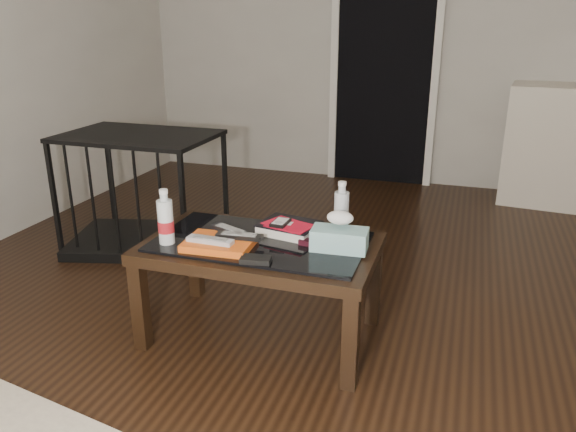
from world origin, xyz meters
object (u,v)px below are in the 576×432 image
Objects in this scene: water_bottle_left at (165,217)px; water_bottle_right at (341,208)px; pet_crate at (144,210)px; textbook at (289,228)px; coffee_table at (261,254)px; tissue_box at (339,239)px.

water_bottle_right is (0.68, 0.34, 0.00)m from water_bottle_left.
pet_crate is 4.10× the size of textbook.
water_bottle_left is (-0.37, -0.15, 0.18)m from coffee_table.
water_bottle_right is at bearing 27.53° from textbook.
water_bottle_right is at bearing 32.12° from coffee_table.
water_bottle_left reaches higher than coffee_table.
pet_crate reaches higher than water_bottle_left.
textbook is 1.05× the size of water_bottle_left.
coffee_table is at bearing 21.89° from water_bottle_left.
water_bottle_right is 0.20m from tissue_box.
pet_crate reaches higher than textbook.
water_bottle_right is (0.31, 0.19, 0.18)m from coffee_table.
coffee_table is 0.36m from tissue_box.
pet_crate reaches higher than tissue_box.
textbook is 0.54m from water_bottle_left.
water_bottle_left is 1.00× the size of water_bottle_right.
coffee_table is at bearing 177.96° from tissue_box.
textbook is 0.25m from water_bottle_right.
pet_crate is 4.46× the size of tissue_box.
tissue_box is (0.71, 0.16, -0.07)m from water_bottle_left.
tissue_box is (1.42, -0.76, 0.28)m from pet_crate.
coffee_table is 4.20× the size of water_bottle_right.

